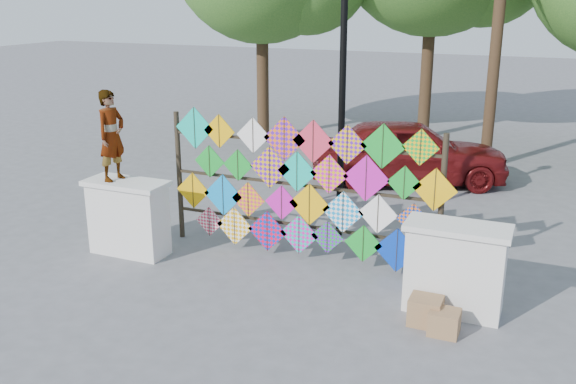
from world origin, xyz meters
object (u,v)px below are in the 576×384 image
Objects in this scene: kite_rack at (304,189)px; vendor_woman at (111,136)px; lamppost at (342,88)px; sedan at (409,151)px.

vendor_woman is at bearing -162.90° from kite_rack.
kite_rack is 1.11× the size of lamppost.
kite_rack is 3.25m from vendor_woman.
sedan is at bearing 84.01° from lamppost.
sedan is at bearing 83.26° from kite_rack.
vendor_woman is at bearing -145.59° from lamppost.
vendor_woman reaches higher than kite_rack.
lamppost is at bearing 81.03° from kite_rack.
kite_rack is 1.11× the size of sedan.
sedan is 1.00× the size of lamppost.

